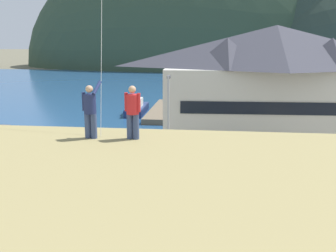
{
  "coord_description": "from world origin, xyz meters",
  "views": [
    {
      "loc": [
        2.2,
        -19.42,
        10.0
      ],
      "look_at": [
        -1.13,
        9.0,
        3.71
      ],
      "focal_mm": 43.56,
      "sensor_mm": 36.0,
      "label": 1
    }
  ],
  "objects_px": {
    "parked_car_mid_row_near": "(192,176)",
    "harbor_lodge": "(275,81)",
    "moored_boat_wharfside": "(137,108)",
    "parked_car_corner_spot": "(253,215)",
    "wharf_dock": "(163,111)",
    "parked_car_back_row_right": "(292,180)",
    "storage_shed_waterside": "(205,110)",
    "person_kite_flyer": "(90,110)",
    "parked_car_front_row_silver": "(68,170)",
    "person_companion": "(133,111)",
    "parking_light_pole": "(168,116)"
  },
  "relations": [
    {
      "from": "parked_car_back_row_right",
      "to": "person_companion",
      "type": "height_order",
      "value": "person_companion"
    },
    {
      "from": "moored_boat_wharfside",
      "to": "wharf_dock",
      "type": "bearing_deg",
      "value": 11.25
    },
    {
      "from": "parked_car_mid_row_near",
      "to": "parked_car_front_row_silver",
      "type": "bearing_deg",
      "value": 179.46
    },
    {
      "from": "moored_boat_wharfside",
      "to": "parking_light_pole",
      "type": "distance_m",
      "value": 23.46
    },
    {
      "from": "moored_boat_wharfside",
      "to": "person_kite_flyer",
      "type": "height_order",
      "value": "person_kite_flyer"
    },
    {
      "from": "parked_car_corner_spot",
      "to": "parking_light_pole",
      "type": "xyz_separation_m",
      "value": [
        -5.56,
        10.22,
        3.1
      ]
    },
    {
      "from": "storage_shed_waterside",
      "to": "person_companion",
      "type": "relative_size",
      "value": 3.68
    },
    {
      "from": "moored_boat_wharfside",
      "to": "parked_car_corner_spot",
      "type": "relative_size",
      "value": 1.68
    },
    {
      "from": "harbor_lodge",
      "to": "storage_shed_waterside",
      "type": "xyz_separation_m",
      "value": [
        -6.59,
        2.0,
        -3.31
      ]
    },
    {
      "from": "harbor_lodge",
      "to": "parking_light_pole",
      "type": "height_order",
      "value": "harbor_lodge"
    },
    {
      "from": "wharf_dock",
      "to": "parking_light_pole",
      "type": "distance_m",
      "value": 23.43
    },
    {
      "from": "storage_shed_waterside",
      "to": "parking_light_pole",
      "type": "xyz_separation_m",
      "value": [
        -2.48,
        -11.81,
        1.59
      ]
    },
    {
      "from": "parked_car_mid_row_near",
      "to": "parked_car_back_row_right",
      "type": "bearing_deg",
      "value": -0.4
    },
    {
      "from": "parked_car_corner_spot",
      "to": "parking_light_pole",
      "type": "height_order",
      "value": "parking_light_pole"
    },
    {
      "from": "person_kite_flyer",
      "to": "parked_car_corner_spot",
      "type": "bearing_deg",
      "value": 49.47
    },
    {
      "from": "parked_car_back_row_right",
      "to": "parked_car_corner_spot",
      "type": "bearing_deg",
      "value": -117.31
    },
    {
      "from": "moored_boat_wharfside",
      "to": "person_companion",
      "type": "bearing_deg",
      "value": -79.04
    },
    {
      "from": "parked_car_back_row_right",
      "to": "parking_light_pole",
      "type": "xyz_separation_m",
      "value": [
        -8.46,
        4.59,
        3.1
      ]
    },
    {
      "from": "wharf_dock",
      "to": "person_kite_flyer",
      "type": "height_order",
      "value": "person_kite_flyer"
    },
    {
      "from": "parked_car_corner_spot",
      "to": "storage_shed_waterside",
      "type": "bearing_deg",
      "value": 97.95
    },
    {
      "from": "parked_car_corner_spot",
      "to": "moored_boat_wharfside",
      "type": "bearing_deg",
      "value": 110.87
    },
    {
      "from": "parked_car_mid_row_near",
      "to": "person_companion",
      "type": "xyz_separation_m",
      "value": [
        -1.25,
        -12.75,
        6.61
      ]
    },
    {
      "from": "moored_boat_wharfside",
      "to": "harbor_lodge",
      "type": "bearing_deg",
      "value": -37.97
    },
    {
      "from": "storage_shed_waterside",
      "to": "person_kite_flyer",
      "type": "xyz_separation_m",
      "value": [
        -3.02,
        -29.16,
        5.11
      ]
    },
    {
      "from": "harbor_lodge",
      "to": "moored_boat_wharfside",
      "type": "relative_size",
      "value": 3.16
    },
    {
      "from": "parked_car_corner_spot",
      "to": "parked_car_mid_row_near",
      "type": "bearing_deg",
      "value": 121.41
    },
    {
      "from": "parked_car_mid_row_near",
      "to": "parked_car_back_row_right",
      "type": "xyz_separation_m",
      "value": [
        6.36,
        -0.04,
        0.0
      ]
    },
    {
      "from": "wharf_dock",
      "to": "parked_car_corner_spot",
      "type": "height_order",
      "value": "parked_car_corner_spot"
    },
    {
      "from": "storage_shed_waterside",
      "to": "person_kite_flyer",
      "type": "relative_size",
      "value": 3.45
    },
    {
      "from": "wharf_dock",
      "to": "parked_car_corner_spot",
      "type": "xyz_separation_m",
      "value": [
        8.9,
        -33.09,
        0.71
      ]
    },
    {
      "from": "harbor_lodge",
      "to": "storage_shed_waterside",
      "type": "relative_size",
      "value": 3.48
    },
    {
      "from": "parked_car_front_row_silver",
      "to": "person_companion",
      "type": "distance_m",
      "value": 16.15
    },
    {
      "from": "parked_car_mid_row_near",
      "to": "parking_light_pole",
      "type": "height_order",
      "value": "parking_light_pole"
    },
    {
      "from": "parked_car_mid_row_near",
      "to": "harbor_lodge",
      "type": "bearing_deg",
      "value": 64.11
    },
    {
      "from": "storage_shed_waterside",
      "to": "moored_boat_wharfside",
      "type": "distance_m",
      "value": 14.05
    },
    {
      "from": "moored_boat_wharfside",
      "to": "parked_car_corner_spot",
      "type": "height_order",
      "value": "moored_boat_wharfside"
    },
    {
      "from": "harbor_lodge",
      "to": "parked_car_back_row_right",
      "type": "xyz_separation_m",
      "value": [
        -0.6,
        -14.4,
        -4.82
      ]
    },
    {
      "from": "parked_car_back_row_right",
      "to": "parking_light_pole",
      "type": "height_order",
      "value": "parking_light_pole"
    },
    {
      "from": "parked_car_back_row_right",
      "to": "harbor_lodge",
      "type": "bearing_deg",
      "value": 87.59
    },
    {
      "from": "parked_car_mid_row_near",
      "to": "parked_car_back_row_right",
      "type": "distance_m",
      "value": 6.36
    },
    {
      "from": "storage_shed_waterside",
      "to": "parking_light_pole",
      "type": "bearing_deg",
      "value": -101.86
    },
    {
      "from": "harbor_lodge",
      "to": "wharf_dock",
      "type": "height_order",
      "value": "harbor_lodge"
    },
    {
      "from": "wharf_dock",
      "to": "parked_car_back_row_right",
      "type": "distance_m",
      "value": 29.91
    },
    {
      "from": "wharf_dock",
      "to": "moored_boat_wharfside",
      "type": "xyz_separation_m",
      "value": [
        -3.46,
        -0.69,
        0.37
      ]
    },
    {
      "from": "parked_car_back_row_right",
      "to": "storage_shed_waterside",
      "type": "bearing_deg",
      "value": 110.03
    },
    {
      "from": "harbor_lodge",
      "to": "parking_light_pole",
      "type": "distance_m",
      "value": 13.46
    },
    {
      "from": "harbor_lodge",
      "to": "person_companion",
      "type": "bearing_deg",
      "value": -106.87
    },
    {
      "from": "harbor_lodge",
      "to": "parked_car_front_row_silver",
      "type": "distance_m",
      "value": 21.6
    },
    {
      "from": "parked_car_front_row_silver",
      "to": "wharf_dock",
      "type": "bearing_deg",
      "value": 83.59
    },
    {
      "from": "moored_boat_wharfside",
      "to": "person_companion",
      "type": "height_order",
      "value": "person_companion"
    }
  ]
}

